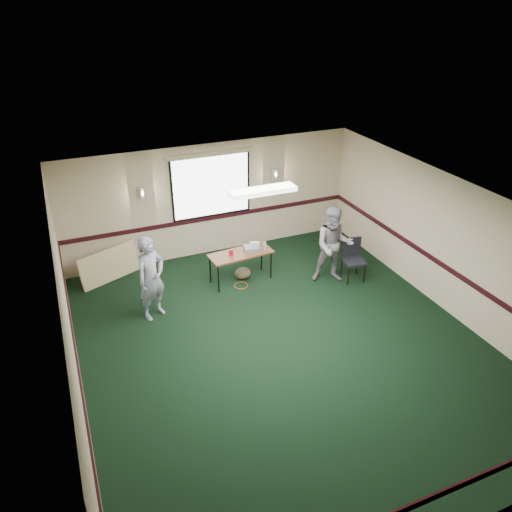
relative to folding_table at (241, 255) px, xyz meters
name	(u,v)px	position (x,y,z in m)	size (l,w,h in m)	color
ground	(284,345)	(-0.11, -2.43, -0.64)	(8.00, 8.00, 0.00)	black
room_shell	(240,222)	(-0.11, -0.30, 0.94)	(8.00, 8.02, 8.00)	#CBB593
folding_table	(241,255)	(0.00, 0.00, 0.00)	(1.43, 0.67, 0.69)	#602B1B
projector	(252,249)	(0.26, -0.01, 0.10)	(0.33, 0.27, 0.11)	gray
game_console	(255,244)	(0.43, 0.22, 0.08)	(0.21, 0.16, 0.05)	silver
red_cup	(231,252)	(-0.22, -0.02, 0.12)	(0.09, 0.09, 0.13)	#AA0B1D
water_bottle	(265,246)	(0.53, -0.09, 0.15)	(0.06, 0.06, 0.20)	#7FA0D0
duffel_bag	(243,273)	(0.07, 0.06, -0.51)	(0.38, 0.29, 0.27)	#444027
cable_coil	(241,285)	(-0.08, -0.22, -0.63)	(0.30, 0.30, 0.02)	#BC4217
folded_table	(109,265)	(-2.65, 1.17, -0.28)	(1.40, 0.06, 0.72)	tan
conference_chair	(352,256)	(2.33, -0.82, -0.10)	(0.52, 0.53, 0.92)	black
person_left	(151,278)	(-2.06, -0.58, 0.22)	(0.63, 0.41, 1.72)	#404E8D
person_right	(334,245)	(1.86, -0.76, 0.23)	(0.84, 0.66, 1.74)	#6A7DA6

